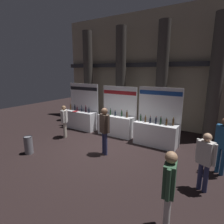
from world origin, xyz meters
TOP-DOWN VIEW (x-y plane):
  - ground_plane at (0.00, 0.00)m, footprint 24.00×24.00m
  - hall_colonnade at (-0.00, 4.25)m, footprint 11.16×1.33m
  - exhibitor_booth_0 at (-2.66, 1.78)m, footprint 1.95×0.72m
  - exhibitor_booth_1 at (-0.45, 1.91)m, footprint 1.90×0.66m
  - exhibitor_booth_2 at (1.67, 1.71)m, footprint 1.91×0.66m
  - trash_bin at (-2.25, -1.76)m, footprint 0.32×0.32m
  - visitor_0 at (3.80, -0.64)m, footprint 0.51×0.36m
  - visitor_1 at (3.35, -2.45)m, footprint 0.28×0.55m
  - visitor_2 at (-2.38, 0.29)m, footprint 0.43×0.48m
  - visitor_3 at (0.31, -0.22)m, footprint 0.46×0.36m
  - visitor_4 at (4.15, 0.58)m, footprint 0.48×0.47m

SIDE VIEW (x-z plane):
  - ground_plane at x=0.00m, z-range 0.00..0.00m
  - trash_bin at x=-2.25m, z-range 0.00..0.70m
  - exhibitor_booth_1 at x=-0.45m, z-range -0.60..1.83m
  - exhibitor_booth_2 at x=1.67m, z-range -0.63..1.87m
  - exhibitor_booth_0 at x=-2.66m, z-range -0.63..1.86m
  - visitor_2 at x=-2.38m, z-range 0.15..1.72m
  - visitor_0 at x=3.80m, z-range 0.15..1.79m
  - visitor_1 at x=3.35m, z-range 0.17..1.90m
  - visitor_4 at x=4.15m, z-range 0.20..2.02m
  - visitor_3 at x=0.31m, z-range 0.18..2.03m
  - hall_colonnade at x=0.00m, z-range -0.11..6.26m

